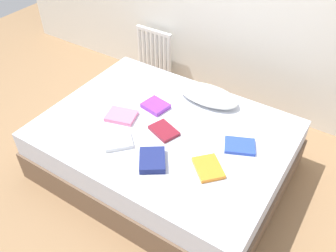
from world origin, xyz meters
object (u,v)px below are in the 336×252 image
at_px(textbook_navy, 152,160).
at_px(textbook_purple, 156,106).
at_px(pillow, 208,95).
at_px(bed, 165,150).
at_px(textbook_pink, 121,116).
at_px(textbook_maroon, 164,131).
at_px(textbook_orange, 208,168).
at_px(textbook_white, 118,141).
at_px(radiator, 154,52).
at_px(textbook_blue, 240,146).

bearing_deg(textbook_navy, textbook_purple, 177.29).
height_order(pillow, textbook_purple, pillow).
distance_m(bed, textbook_pink, 0.47).
bearing_deg(bed, textbook_maroon, -62.93).
bearing_deg(textbook_purple, pillow, 56.63).
height_order(textbook_orange, textbook_white, textbook_white).
bearing_deg(textbook_pink, textbook_maroon, -10.02).
bearing_deg(pillow, textbook_maroon, -99.16).
relative_size(radiator, textbook_navy, 2.33).
xyz_separation_m(radiator, textbook_white, (0.73, -1.55, 0.16)).
xyz_separation_m(radiator, textbook_maroon, (0.96, -1.25, 0.16)).
height_order(textbook_navy, textbook_maroon, textbook_navy).
distance_m(radiator, textbook_purple, 1.26).
distance_m(textbook_blue, textbook_purple, 0.82).
bearing_deg(textbook_purple, bed, -29.60).
height_order(textbook_maroon, textbook_white, textbook_white).
distance_m(textbook_maroon, textbook_orange, 0.51).
bearing_deg(textbook_blue, pillow, 116.55).
height_order(textbook_orange, textbook_purple, textbook_purple).
height_order(radiator, textbook_navy, radiator).
xyz_separation_m(textbook_blue, textbook_white, (-0.81, -0.47, 0.00)).
bearing_deg(textbook_orange, textbook_blue, 116.65).
height_order(textbook_pink, textbook_maroon, textbook_pink).
height_order(pillow, textbook_white, pillow).
relative_size(bed, textbook_maroon, 8.84).
bearing_deg(textbook_blue, textbook_maroon, 171.78).
xyz_separation_m(textbook_blue, textbook_purple, (-0.82, 0.06, 0.01)).
xyz_separation_m(bed, textbook_navy, (0.14, -0.37, 0.28)).
height_order(textbook_pink, textbook_purple, textbook_purple).
bearing_deg(textbook_navy, textbook_pink, -154.14).
bearing_deg(textbook_orange, radiator, 178.31).
relative_size(textbook_blue, textbook_white, 1.08).
height_order(textbook_navy, textbook_purple, textbook_navy).
bearing_deg(bed, radiator, 127.90).
bearing_deg(textbook_pink, textbook_purple, 42.55).
relative_size(bed, pillow, 3.53).
bearing_deg(textbook_orange, textbook_pink, -145.36).
bearing_deg(textbook_navy, textbook_maroon, 164.20).
height_order(bed, textbook_blue, textbook_blue).
bearing_deg(textbook_orange, textbook_white, -126.58).
relative_size(radiator, textbook_blue, 2.38).
bearing_deg(textbook_orange, textbook_maroon, -156.04).
distance_m(textbook_navy, textbook_maroon, 0.35).
xyz_separation_m(textbook_orange, textbook_white, (-0.71, -0.14, 0.00)).
height_order(textbook_maroon, textbook_orange, textbook_orange).
bearing_deg(textbook_orange, textbook_purple, -165.75).
bearing_deg(textbook_white, pillow, 22.92).
distance_m(textbook_blue, textbook_orange, 0.35).
xyz_separation_m(bed, radiator, (-0.93, 1.20, 0.11)).
bearing_deg(bed, pillow, 77.34).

